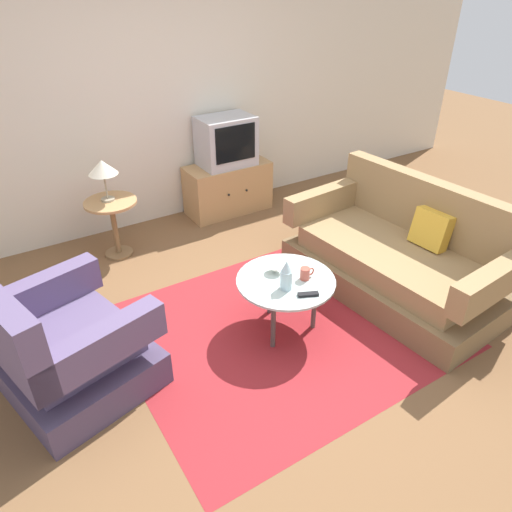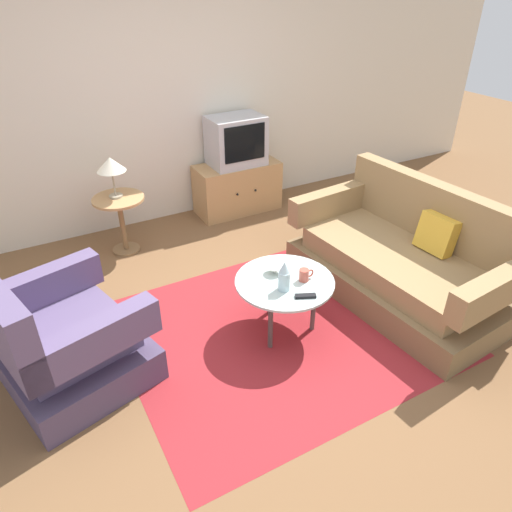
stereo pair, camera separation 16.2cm
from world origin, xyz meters
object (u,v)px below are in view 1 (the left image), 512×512
object	(u,v)px
armchair	(65,350)
mug	(305,273)
tv_remote_dark	(308,294)
vase	(286,276)
bowl	(275,269)
tv_stand	(228,188)
coffee_table	(286,284)
table_lamp	(102,168)
couch	(398,258)
side_table	(113,217)
television	(226,141)

from	to	relation	value
armchair	mug	world-z (taller)	armchair
armchair	tv_remote_dark	world-z (taller)	armchair
vase	bowl	distance (m)	0.23
armchair	tv_stand	bearing A→B (deg)	114.42
coffee_table	mug	bearing A→B (deg)	-28.41
coffee_table	table_lamp	bearing A→B (deg)	112.49
couch	bowl	bearing A→B (deg)	76.18
tv_stand	couch	bearing A→B (deg)	-77.40
table_lamp	vase	world-z (taller)	table_lamp
coffee_table	side_table	distance (m)	1.89
table_lamp	armchair	bearing A→B (deg)	-117.25
television	vase	xyz separation A→B (m)	(-0.71, -2.12, -0.25)
armchair	tv_stand	size ratio (longest dim) A/B	1.16
tv_stand	table_lamp	bearing A→B (deg)	-169.60
television	table_lamp	size ratio (longest dim) A/B	1.51
television	vase	size ratio (longest dim) A/B	2.55
couch	tv_remote_dark	world-z (taller)	couch
bowl	table_lamp	bearing A→B (deg)	113.55
television	bowl	world-z (taller)	television
television	bowl	size ratio (longest dim) A/B	4.71
armchair	bowl	size ratio (longest dim) A/B	8.76
tv_remote_dark	side_table	bearing A→B (deg)	-45.12
coffee_table	vase	xyz separation A→B (m)	(-0.07, -0.09, 0.15)
coffee_table	tv_remote_dark	xyz separation A→B (m)	(0.02, -0.24, 0.05)
coffee_table	television	bearing A→B (deg)	72.36
side_table	bowl	bearing A→B (deg)	-66.43
side_table	table_lamp	distance (m)	0.46
television	table_lamp	world-z (taller)	television
couch	mug	size ratio (longest dim) A/B	15.70
side_table	television	size ratio (longest dim) A/B	0.98
television	mug	world-z (taller)	television
mug	tv_remote_dark	bearing A→B (deg)	-121.48
tv_stand	table_lamp	xyz separation A→B (m)	(-1.38, -0.25, 0.59)
couch	mug	xyz separation A→B (m)	(-0.99, -0.00, 0.20)
armchair	television	size ratio (longest dim) A/B	1.86
couch	tv_stand	distance (m)	2.13
tv_stand	television	distance (m)	0.53
bowl	armchair	bearing A→B (deg)	174.96
side_table	vase	xyz separation A→B (m)	(0.66, -1.83, 0.15)
vase	tv_stand	bearing A→B (deg)	71.39
mug	bowl	xyz separation A→B (m)	(-0.14, 0.18, -0.02)
television	mug	xyz separation A→B (m)	(-0.52, -2.09, -0.31)
side_table	tv_remote_dark	world-z (taller)	side_table
table_lamp	tv_remote_dark	bearing A→B (deg)	-69.59
table_lamp	vase	xyz separation A→B (m)	(0.67, -1.86, -0.31)
armchair	tv_remote_dark	xyz separation A→B (m)	(1.53, -0.49, 0.14)
side_table	tv_stand	xyz separation A→B (m)	(1.37, 0.28, -0.13)
vase	bowl	xyz separation A→B (m)	(0.05, 0.21, -0.08)
coffee_table	television	distance (m)	2.16
tv_stand	vase	xyz separation A→B (m)	(-0.71, -2.11, 0.28)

